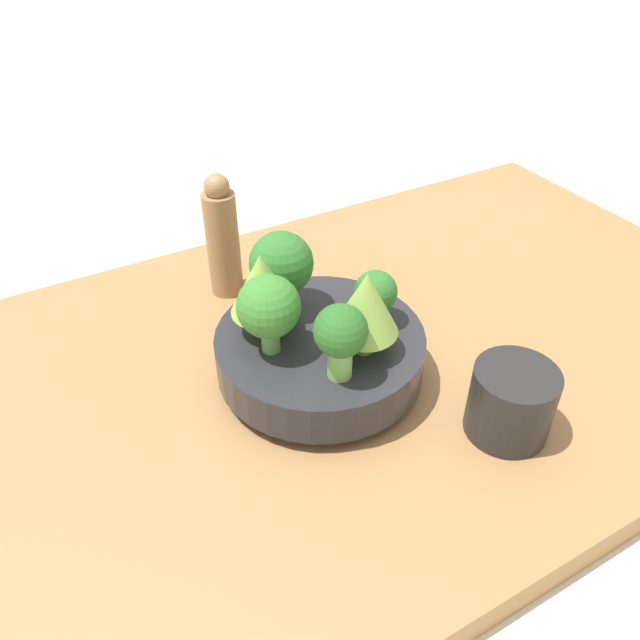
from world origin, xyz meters
TOP-DOWN VIEW (x-y plane):
  - ground_plane at (0.00, 0.00)m, footprint 6.00×6.00m
  - table at (0.00, 0.00)m, footprint 1.15×0.63m
  - bowl at (0.03, 0.02)m, footprint 0.23×0.23m
  - broccoli_floret_front at (0.04, -0.05)m, footprint 0.07×0.07m
  - romanesco_piece_near at (0.07, -0.02)m, footprint 0.07×0.07m
  - romanesco_piece_far at (-0.00, 0.06)m, footprint 0.07×0.07m
  - broccoli_floret_right at (0.08, 0.01)m, footprint 0.06×0.06m
  - broccoli_floret_back at (0.04, 0.08)m, footprint 0.05×0.05m
  - broccoli_floret_left at (-0.04, 0.02)m, footprint 0.05×0.05m
  - cup at (-0.10, 0.18)m, footprint 0.08×0.08m
  - pepper_mill at (0.05, -0.19)m, footprint 0.04×0.04m

SIDE VIEW (x-z plane):
  - ground_plane at x=0.00m, z-range 0.00..0.00m
  - table at x=0.00m, z-range 0.00..0.04m
  - bowl at x=0.03m, z-range 0.04..0.10m
  - cup at x=-0.10m, z-range 0.04..0.12m
  - pepper_mill at x=0.05m, z-range 0.04..0.20m
  - broccoli_floret_left at x=-0.04m, z-range 0.10..0.17m
  - broccoli_floret_back at x=0.04m, z-range 0.11..0.19m
  - broccoli_floret_right at x=0.08m, z-range 0.11..0.20m
  - broccoli_floret_front at x=0.04m, z-range 0.11..0.20m
  - romanesco_piece_far at x=0.00m, z-range 0.11..0.20m
  - romanesco_piece_near at x=0.07m, z-range 0.11..0.20m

